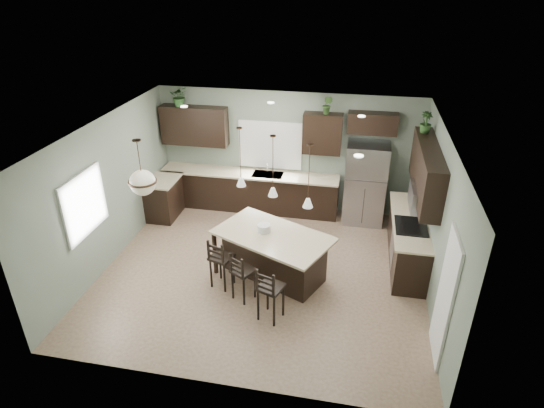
{
  "coord_description": "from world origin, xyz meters",
  "views": [
    {
      "loc": [
        1.55,
        -7.0,
        5.17
      ],
      "look_at": [
        0.1,
        0.4,
        1.25
      ],
      "focal_mm": 30.0,
      "sensor_mm": 36.0,
      "label": 1
    }
  ],
  "objects_px": {
    "serving_dish": "(264,228)",
    "bar_stool_center": "(243,276)",
    "kitchen_island": "(273,256)",
    "bar_stool_left": "(222,262)",
    "bar_stool_right": "(271,293)",
    "plant_back_left": "(180,96)",
    "refrigerator": "(365,184)"
  },
  "relations": [
    {
      "from": "kitchen_island",
      "to": "bar_stool_right",
      "type": "xyz_separation_m",
      "value": [
        0.18,
        -1.11,
        0.05
      ]
    },
    {
      "from": "bar_stool_left",
      "to": "bar_stool_center",
      "type": "height_order",
      "value": "bar_stool_left"
    },
    {
      "from": "serving_dish",
      "to": "refrigerator",
      "type": "bearing_deg",
      "value": 54.1
    },
    {
      "from": "kitchen_island",
      "to": "bar_stool_left",
      "type": "distance_m",
      "value": 0.95
    },
    {
      "from": "bar_stool_center",
      "to": "bar_stool_right",
      "type": "relative_size",
      "value": 0.93
    },
    {
      "from": "bar_stool_right",
      "to": "plant_back_left",
      "type": "xyz_separation_m",
      "value": [
        -2.84,
        3.82,
        2.11
      ]
    },
    {
      "from": "kitchen_island",
      "to": "plant_back_left",
      "type": "distance_m",
      "value": 4.37
    },
    {
      "from": "bar_stool_center",
      "to": "bar_stool_right",
      "type": "bearing_deg",
      "value": -6.29
    },
    {
      "from": "bar_stool_right",
      "to": "serving_dish",
      "type": "bearing_deg",
      "value": 126.4
    },
    {
      "from": "serving_dish",
      "to": "bar_stool_center",
      "type": "height_order",
      "value": "serving_dish"
    },
    {
      "from": "refrigerator",
      "to": "kitchen_island",
      "type": "relative_size",
      "value": 0.9
    },
    {
      "from": "serving_dish",
      "to": "kitchen_island",
      "type": "bearing_deg",
      "value": -24.62
    },
    {
      "from": "refrigerator",
      "to": "serving_dish",
      "type": "xyz_separation_m",
      "value": [
        -1.78,
        -2.46,
        0.07
      ]
    },
    {
      "from": "kitchen_island",
      "to": "bar_stool_left",
      "type": "bearing_deg",
      "value": -128.8
    },
    {
      "from": "bar_stool_center",
      "to": "refrigerator",
      "type": "bearing_deg",
      "value": 88.59
    },
    {
      "from": "kitchen_island",
      "to": "bar_stool_center",
      "type": "relative_size",
      "value": 2.17
    },
    {
      "from": "bar_stool_left",
      "to": "plant_back_left",
      "type": "relative_size",
      "value": 2.21
    },
    {
      "from": "refrigerator",
      "to": "bar_stool_left",
      "type": "xyz_separation_m",
      "value": [
        -2.44,
        -2.96,
        -0.42
      ]
    },
    {
      "from": "refrigerator",
      "to": "bar_stool_right",
      "type": "relative_size",
      "value": 1.8
    },
    {
      "from": "serving_dish",
      "to": "plant_back_left",
      "type": "height_order",
      "value": "plant_back_left"
    },
    {
      "from": "kitchen_island",
      "to": "bar_stool_left",
      "type": "height_order",
      "value": "bar_stool_left"
    },
    {
      "from": "bar_stool_left",
      "to": "bar_stool_right",
      "type": "bearing_deg",
      "value": -15.98
    },
    {
      "from": "bar_stool_center",
      "to": "plant_back_left",
      "type": "distance_m",
      "value": 4.63
    },
    {
      "from": "kitchen_island",
      "to": "plant_back_left",
      "type": "height_order",
      "value": "plant_back_left"
    },
    {
      "from": "refrigerator",
      "to": "plant_back_left",
      "type": "height_order",
      "value": "plant_back_left"
    },
    {
      "from": "serving_dish",
      "to": "bar_stool_center",
      "type": "bearing_deg",
      "value": -104.03
    },
    {
      "from": "kitchen_island",
      "to": "bar_stool_right",
      "type": "bearing_deg",
      "value": -56.05
    },
    {
      "from": "serving_dish",
      "to": "bar_stool_center",
      "type": "xyz_separation_m",
      "value": [
        -0.2,
        -0.79,
        -0.52
      ]
    },
    {
      "from": "bar_stool_right",
      "to": "kitchen_island",
      "type": "bearing_deg",
      "value": 118.78
    },
    {
      "from": "bar_stool_left",
      "to": "bar_stool_right",
      "type": "relative_size",
      "value": 0.98
    },
    {
      "from": "plant_back_left",
      "to": "refrigerator",
      "type": "bearing_deg",
      "value": -2.24
    },
    {
      "from": "bar_stool_center",
      "to": "bar_stool_right",
      "type": "xyz_separation_m",
      "value": [
        0.56,
        -0.41,
        0.04
      ]
    }
  ]
}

